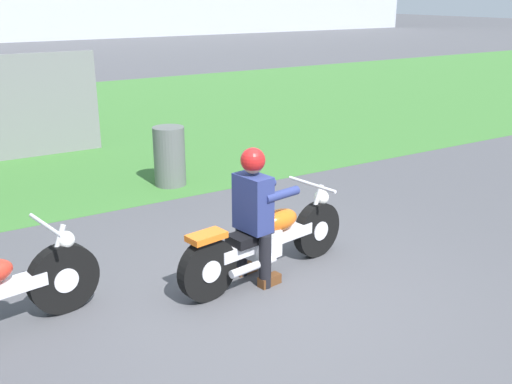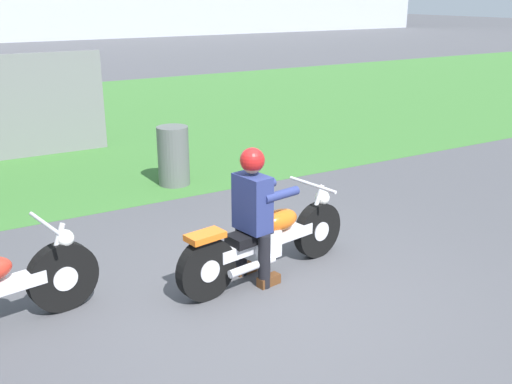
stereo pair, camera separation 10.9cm
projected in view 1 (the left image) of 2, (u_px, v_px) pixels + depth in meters
The scene contains 5 objects.
ground at pixel (269, 307), 5.47m from camera, with size 120.00×120.00×0.00m, color #4C4C51.
grass_verge at pixel (40, 126), 12.91m from camera, with size 60.00×12.00×0.01m, color #3D7533.
motorcycle_lead at pixel (267, 241), 5.98m from camera, with size 2.10×0.71×0.86m.
rider_lead at pixel (254, 205), 5.74m from camera, with size 0.60×0.52×1.39m.
trash_can at pixel (169, 156), 8.83m from camera, with size 0.47×0.47×0.89m, color #595E5B.
Camera 1 is at (-2.66, -4.05, 2.76)m, focal length 41.40 mm.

